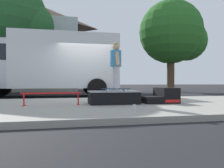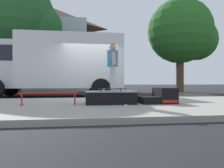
{
  "view_description": "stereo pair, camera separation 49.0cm",
  "coord_description": "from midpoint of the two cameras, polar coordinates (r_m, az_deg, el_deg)",
  "views": [
    {
      "loc": [
        -0.94,
        -8.99,
        0.7
      ],
      "look_at": [
        0.61,
        -1.8,
        0.66
      ],
      "focal_mm": 34.97,
      "sensor_mm": 36.0,
      "label": 1
    },
    {
      "loc": [
        -0.45,
        -9.07,
        0.7
      ],
      "look_at": [
        0.61,
        -1.8,
        0.66
      ],
      "focal_mm": 34.97,
      "sensor_mm": 36.0,
      "label": 2
    }
  ],
  "objects": [
    {
      "name": "skater_kid",
      "position": [
        6.06,
        -1.34,
        5.94
      ],
      "size": [
        0.31,
        0.66,
        1.28
      ],
      "color": "silver",
      "rests_on": "skateboard"
    },
    {
      "name": "ground_plane",
      "position": [
        9.08,
        -7.74,
        -4.11
      ],
      "size": [
        140.0,
        140.0,
        0.0
      ],
      "primitive_type": "plane",
      "color": "black"
    },
    {
      "name": "soda_can",
      "position": [
        4.62,
        2.83,
        -6.14
      ],
      "size": [
        0.07,
        0.07,
        0.13
      ],
      "color": "silver",
      "rests_on": "sidewalk_slab"
    },
    {
      "name": "sidewalk_slab",
      "position": [
        6.1,
        -5.56,
        -5.72
      ],
      "size": [
        50.0,
        5.0,
        0.12
      ],
      "primitive_type": "cube",
      "color": "gray",
      "rests_on": "ground"
    },
    {
      "name": "house_behind",
      "position": [
        22.07,
        -22.06,
        9.54
      ],
      "size": [
        9.54,
        8.22,
        8.4
      ],
      "color": "silver",
      "rests_on": "ground"
    },
    {
      "name": "skateboard",
      "position": [
        6.04,
        -1.34,
        -1.29
      ],
      "size": [
        0.79,
        0.24,
        0.07
      ],
      "color": "navy",
      "rests_on": "skate_box"
    },
    {
      "name": "grind_rail",
      "position": [
        5.93,
        -17.8,
        -2.89
      ],
      "size": [
        1.52,
        0.28,
        0.33
      ],
      "color": "red",
      "rests_on": "sidewalk_slab"
    },
    {
      "name": "skate_box",
      "position": [
        6.04,
        -1.96,
        -3.38
      ],
      "size": [
        1.37,
        0.79,
        0.36
      ],
      "color": "black",
      "rests_on": "sidewalk_slab"
    },
    {
      "name": "box_truck",
      "position": [
        11.33,
        -18.11,
        5.37
      ],
      "size": [
        6.91,
        2.63,
        3.05
      ],
      "color": "silver",
      "rests_on": "ground"
    },
    {
      "name": "kicker_ramp",
      "position": [
        6.45,
        10.65,
        -3.25
      ],
      "size": [
        0.98,
        0.8,
        0.44
      ],
      "color": "black",
      "rests_on": "sidewalk_slab"
    },
    {
      "name": "street_tree_neighbour",
      "position": [
        17.63,
        15.15,
        12.46
      ],
      "size": [
        5.25,
        4.77,
        6.94
      ],
      "color": "brown",
      "rests_on": "ground"
    },
    {
      "name": "street_tree_main",
      "position": [
        16.01,
        -25.61,
        15.4
      ],
      "size": [
        5.38,
        4.89,
        7.47
      ],
      "color": "brown",
      "rests_on": "ground"
    }
  ]
}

